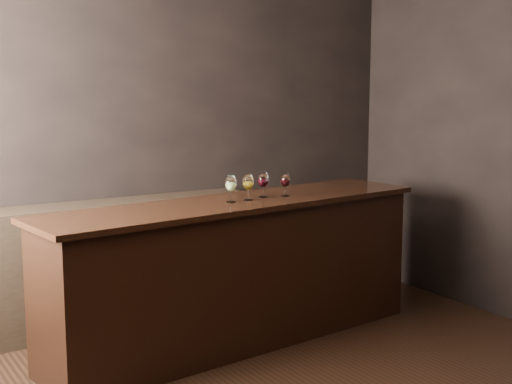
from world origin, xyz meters
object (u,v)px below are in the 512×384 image
glass_red_a (263,180)px  glass_red_b (285,181)px  back_bar_shelf (87,267)px  glass_amber (248,183)px  bar_counter (237,275)px  glass_white (231,184)px

glass_red_a → glass_red_b: 0.18m
back_bar_shelf → glass_red_b: glass_red_b is taller
glass_amber → glass_red_a: 0.18m
glass_amber → bar_counter: bearing=162.0°
glass_red_b → back_bar_shelf: bearing=145.3°
glass_white → glass_red_b: bearing=3.4°
glass_white → back_bar_shelf: bearing=130.6°
glass_red_a → glass_red_b: size_ratio=1.09×
glass_amber → glass_red_b: size_ratio=1.09×
bar_counter → glass_red_b: (0.43, -0.01, 0.68)m
glass_white → glass_red_a: 0.33m
bar_counter → glass_red_a: bearing=1.9°
bar_counter → back_bar_shelf: 1.23m
back_bar_shelf → bar_counter: bearing=-45.9°
bar_counter → glass_amber: bearing=-24.7°
glass_white → bar_counter: bearing=27.5°
bar_counter → back_bar_shelf: size_ratio=1.07×
bar_counter → glass_white: size_ratio=15.27×
back_bar_shelf → glass_white: size_ratio=14.28×
bar_counter → glass_amber: size_ratio=15.67×
back_bar_shelf → glass_white: (0.79, -0.92, 0.71)m
bar_counter → glass_red_a: 0.74m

